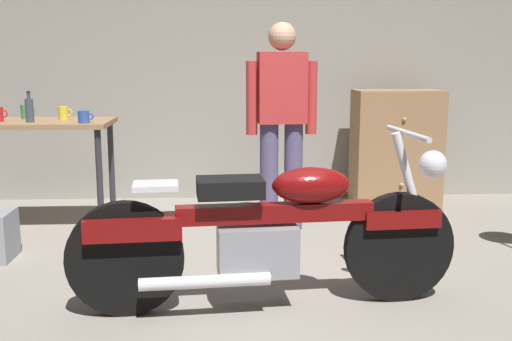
{
  "coord_description": "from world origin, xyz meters",
  "views": [
    {
      "loc": [
        -0.21,
        -3.33,
        1.39
      ],
      "look_at": [
        0.01,
        0.7,
        0.65
      ],
      "focal_mm": 42.96,
      "sensor_mm": 36.0,
      "label": 1
    }
  ],
  "objects_px": {
    "mug_blue_enamel": "(84,117)",
    "mug_green_speckled": "(26,112)",
    "person_standing": "(282,117)",
    "motorcycle": "(269,230)",
    "mug_yellow_tall": "(64,113)",
    "bottle": "(29,110)",
    "wooden_dresser": "(396,149)"
  },
  "relations": [
    {
      "from": "motorcycle",
      "to": "bottle",
      "type": "bearing_deg",
      "value": 133.55
    },
    {
      "from": "wooden_dresser",
      "to": "mug_blue_enamel",
      "type": "distance_m",
      "value": 2.86
    },
    {
      "from": "mug_blue_enamel",
      "to": "bottle",
      "type": "distance_m",
      "value": 0.44
    },
    {
      "from": "mug_yellow_tall",
      "to": "mug_blue_enamel",
      "type": "height_order",
      "value": "mug_yellow_tall"
    },
    {
      "from": "motorcycle",
      "to": "mug_yellow_tall",
      "type": "relative_size",
      "value": 19.06
    },
    {
      "from": "person_standing",
      "to": "wooden_dresser",
      "type": "xyz_separation_m",
      "value": [
        1.16,
        0.76,
        -0.38
      ]
    },
    {
      "from": "mug_yellow_tall",
      "to": "mug_green_speckled",
      "type": "relative_size",
      "value": 1.01
    },
    {
      "from": "mug_yellow_tall",
      "to": "motorcycle",
      "type": "bearing_deg",
      "value": -48.62
    },
    {
      "from": "person_standing",
      "to": "mug_blue_enamel",
      "type": "bearing_deg",
      "value": 0.74
    },
    {
      "from": "mug_blue_enamel",
      "to": "mug_green_speckled",
      "type": "bearing_deg",
      "value": 145.76
    },
    {
      "from": "mug_yellow_tall",
      "to": "mug_green_speckled",
      "type": "xyz_separation_m",
      "value": [
        -0.34,
        0.12,
        0.0
      ]
    },
    {
      "from": "person_standing",
      "to": "bottle",
      "type": "bearing_deg",
      "value": -2.56
    },
    {
      "from": "mug_yellow_tall",
      "to": "bottle",
      "type": "distance_m",
      "value": 0.28
    },
    {
      "from": "mug_blue_enamel",
      "to": "bottle",
      "type": "height_order",
      "value": "bottle"
    },
    {
      "from": "person_standing",
      "to": "wooden_dresser",
      "type": "relative_size",
      "value": 1.52
    },
    {
      "from": "mug_green_speckled",
      "to": "wooden_dresser",
      "type": "bearing_deg",
      "value": 8.62
    },
    {
      "from": "mug_green_speckled",
      "to": "bottle",
      "type": "bearing_deg",
      "value": -67.5
    },
    {
      "from": "mug_blue_enamel",
      "to": "mug_green_speckled",
      "type": "distance_m",
      "value": 0.67
    },
    {
      "from": "mug_green_speckled",
      "to": "bottle",
      "type": "xyz_separation_m",
      "value": [
        0.12,
        -0.3,
        0.04
      ]
    },
    {
      "from": "mug_yellow_tall",
      "to": "bottle",
      "type": "relative_size",
      "value": 0.48
    },
    {
      "from": "wooden_dresser",
      "to": "bottle",
      "type": "bearing_deg",
      "value": -165.83
    },
    {
      "from": "person_standing",
      "to": "mug_yellow_tall",
      "type": "xyz_separation_m",
      "value": [
        -1.75,
        0.15,
        0.03
      ]
    },
    {
      "from": "motorcycle",
      "to": "mug_green_speckled",
      "type": "relative_size",
      "value": 19.18
    },
    {
      "from": "wooden_dresser",
      "to": "mug_blue_enamel",
      "type": "height_order",
      "value": "wooden_dresser"
    },
    {
      "from": "motorcycle",
      "to": "mug_blue_enamel",
      "type": "relative_size",
      "value": 18.42
    },
    {
      "from": "mug_blue_enamel",
      "to": "person_standing",
      "type": "bearing_deg",
      "value": 4.22
    },
    {
      "from": "mug_green_speckled",
      "to": "mug_blue_enamel",
      "type": "bearing_deg",
      "value": -34.24
    },
    {
      "from": "motorcycle",
      "to": "mug_green_speckled",
      "type": "xyz_separation_m",
      "value": [
        -1.87,
        1.86,
        0.51
      ]
    },
    {
      "from": "person_standing",
      "to": "mug_green_speckled",
      "type": "relative_size",
      "value": 14.64
    },
    {
      "from": "person_standing",
      "to": "mug_blue_enamel",
      "type": "xyz_separation_m",
      "value": [
        -1.54,
        -0.11,
        0.02
      ]
    },
    {
      "from": "person_standing",
      "to": "mug_green_speckled",
      "type": "bearing_deg",
      "value": -10.71
    },
    {
      "from": "motorcycle",
      "to": "mug_yellow_tall",
      "type": "height_order",
      "value": "mug_yellow_tall"
    }
  ]
}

